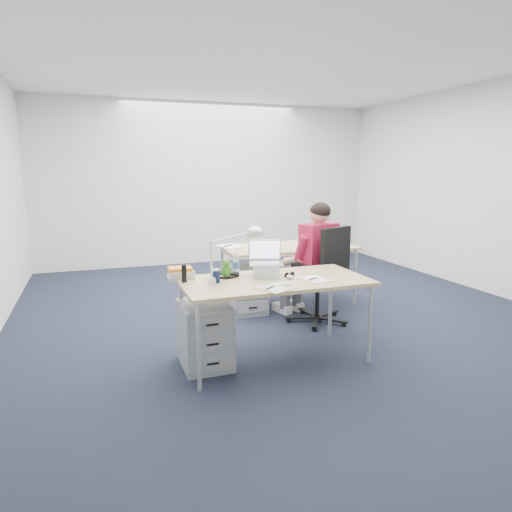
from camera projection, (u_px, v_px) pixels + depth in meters
The scene contains 24 objects.
floor at pixel (291, 320), 5.10m from camera, with size 7.00×7.00×0.00m, color black.
room at pixel (294, 164), 4.77m from camera, with size 6.02×7.02×2.80m.
desk_near at pixel (274, 285), 3.93m from camera, with size 1.60×0.80×0.73m.
desk_far at pixel (288, 250), 5.62m from camera, with size 1.60×0.80×0.73m.
office_chair at pixel (320, 296), 4.98m from camera, with size 0.88×0.88×1.07m.
seated_person at pixel (309, 262), 5.06m from camera, with size 0.56×0.79×1.31m.
drawer_pedestal_near at pixel (205, 335), 3.89m from camera, with size 0.40×0.50×0.55m, color #9A9D9F.
drawer_pedestal_far at pixel (246, 289), 5.37m from camera, with size 0.40×0.50×0.55m, color #9A9D9F.
silver_laptop at pixel (266, 259), 4.00m from camera, with size 0.29×0.23×0.31m, color silver, non-canonical shape.
wireless_keyboard at pixel (274, 285), 3.69m from camera, with size 0.27×0.11×0.01m, color white.
computer_mouse at pixel (290, 277), 3.95m from camera, with size 0.05×0.09×0.03m, color white.
headphones at pixel (225, 275), 4.01m from camera, with size 0.25×0.19×0.04m, color black, non-canonical shape.
can_koozie at pixel (216, 276), 3.80m from camera, with size 0.07×0.07×0.12m, color #121C3A.
water_bottle at pixel (236, 263), 4.13m from camera, with size 0.06×0.06×0.20m, color silver.
bear_figurine at pixel (226, 268), 3.96m from camera, with size 0.09×0.07×0.17m, color #24731E, non-canonical shape.
book_stack at pixel (181, 273), 3.95m from camera, with size 0.22×0.16×0.10m, color silver.
cordless_phone at pixel (184, 274), 3.81m from camera, with size 0.04×0.03×0.15m, color black.
papers_left at pixel (272, 289), 3.60m from camera, with size 0.18×0.26×0.01m, color #E2CF82.
papers_right at pixel (315, 280), 3.90m from camera, with size 0.18×0.26×0.01m, color #E2CF82.
sunglasses at pixel (290, 275), 4.03m from camera, with size 0.12×0.05×0.03m, color black, non-canonical shape.
desk_lamp at pixel (228, 254), 3.75m from camera, with size 0.43×0.16×0.49m, color silver, non-canonical shape.
dark_laptop at pixel (317, 237), 5.50m from camera, with size 0.33×0.32×0.24m, color black, non-canonical shape.
far_cup at pixel (300, 240), 5.83m from camera, with size 0.06×0.06×0.09m, color white.
far_papers at pixel (230, 247), 5.54m from camera, with size 0.24×0.34×0.01m, color white.
Camera 1 is at (-2.01, -4.45, 1.67)m, focal length 32.00 mm.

